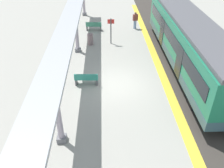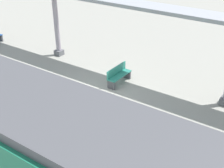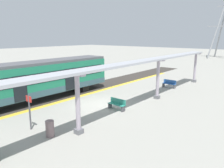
% 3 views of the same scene
% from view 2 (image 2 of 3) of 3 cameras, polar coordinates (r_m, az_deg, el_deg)
% --- Properties ---
extents(ground_plane, '(176.00, 176.00, 0.00)m').
position_cam_2_polar(ground_plane, '(13.18, -3.83, -3.22)').
color(ground_plane, '#9B998F').
extents(tactile_edge_strip, '(0.55, 36.34, 0.01)m').
position_cam_2_polar(tactile_edge_strip, '(11.34, -13.54, -10.22)').
color(tactile_edge_strip, gold).
rests_on(tactile_edge_strip, ground).
extents(train_near_carriage, '(2.65, 14.73, 3.48)m').
position_cam_2_polar(train_near_carriage, '(7.85, -12.61, -13.44)').
color(train_near_carriage, '#1C7654').
rests_on(train_near_carriage, ground).
extents(canopy_pillar_third, '(1.10, 0.44, 3.60)m').
position_cam_2_polar(canopy_pillar_third, '(17.25, -10.64, 11.12)').
color(canopy_pillar_third, slate).
rests_on(canopy_pillar_third, ground).
extents(canopy_beam, '(1.20, 29.31, 0.16)m').
position_cam_2_polar(canopy_beam, '(13.99, 3.17, 15.26)').
color(canopy_beam, '#A8AAB2').
rests_on(canopy_beam, canopy_pillar_nearest).
extents(bench_far_end, '(1.52, 0.50, 0.86)m').
position_cam_2_polar(bench_far_end, '(14.34, 1.23, 1.78)').
color(bench_far_end, '#2A8371').
rests_on(bench_far_end, ground).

